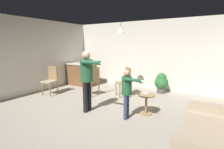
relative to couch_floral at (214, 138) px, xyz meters
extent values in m
plane|color=#9E9384|center=(-2.67, 0.58, -0.33)|extent=(7.68, 7.68, 0.00)
cube|color=silver|center=(-2.67, 3.78, 1.02)|extent=(6.40, 0.10, 2.70)
cube|color=silver|center=(-5.87, 0.58, 1.02)|extent=(0.10, 6.40, 2.70)
cube|color=tan|center=(-0.06, 0.00, -0.11)|extent=(0.89, 1.46, 0.45)
cube|color=tan|center=(-0.08, 0.81, -0.02)|extent=(0.85, 0.20, 0.63)
cylinder|color=#99754C|center=(-0.40, 0.79, -0.30)|extent=(0.05, 0.05, 0.06)
cube|color=brown|center=(-5.12, 2.75, 0.12)|extent=(1.20, 0.60, 0.91)
cube|color=beige|center=(-5.12, 2.75, 0.60)|extent=(1.26, 0.66, 0.04)
cylinder|color=#99754C|center=(-1.54, 1.13, 0.17)|extent=(0.44, 0.44, 0.03)
cylinder|color=#99754C|center=(-1.54, 1.13, -0.09)|extent=(0.06, 0.06, 0.49)
cylinder|color=#99754C|center=(-1.54, 1.13, -0.32)|extent=(0.31, 0.31, 0.03)
cylinder|color=black|center=(-2.96, 0.58, 0.08)|extent=(0.12, 0.12, 0.82)
cylinder|color=black|center=(-2.95, 0.41, 0.08)|extent=(0.12, 0.12, 0.82)
cylinder|color=#265938|center=(-2.95, 0.49, 0.77)|extent=(0.32, 0.32, 0.58)
sphere|color=#D8AD8C|center=(-2.95, 0.49, 1.17)|extent=(0.22, 0.22, 0.22)
cylinder|color=#265938|center=(-2.96, 0.68, 0.75)|extent=(0.10, 0.10, 0.54)
cylinder|color=#265938|center=(-2.67, 0.32, 1.02)|extent=(0.55, 0.13, 0.10)
cube|color=white|center=(-2.37, 0.34, 1.02)|extent=(0.13, 0.04, 0.04)
cylinder|color=#384260|center=(-1.85, 0.67, -0.03)|extent=(0.09, 0.09, 0.61)
cylinder|color=#384260|center=(-1.84, 0.55, -0.03)|extent=(0.09, 0.09, 0.61)
cylinder|color=#265938|center=(-1.84, 0.61, 0.49)|extent=(0.24, 0.24, 0.43)
sphere|color=tan|center=(-1.84, 0.61, 0.79)|extent=(0.16, 0.16, 0.16)
cylinder|color=#265938|center=(-1.85, 0.75, 0.47)|extent=(0.07, 0.07, 0.40)
cylinder|color=#265938|center=(-1.63, 0.48, 0.67)|extent=(0.41, 0.09, 0.07)
cube|color=white|center=(-1.40, 0.49, 0.67)|extent=(0.13, 0.04, 0.04)
cylinder|color=#99754C|center=(-3.64, 1.54, -0.11)|extent=(0.04, 0.04, 0.45)
cylinder|color=#99754C|center=(-3.59, 1.89, -0.11)|extent=(0.04, 0.04, 0.45)
cylinder|color=#99754C|center=(-3.99, 1.58, -0.11)|extent=(0.04, 0.04, 0.45)
cylinder|color=#99754C|center=(-3.95, 1.94, -0.11)|extent=(0.04, 0.04, 0.45)
cube|color=#7F664C|center=(-3.79, 1.74, 0.14)|extent=(0.47, 0.47, 0.05)
cube|color=#99754C|center=(-3.60, 1.71, 0.42)|extent=(0.09, 0.38, 0.50)
cylinder|color=#99754C|center=(-4.95, 1.21, -0.11)|extent=(0.04, 0.04, 0.45)
cylinder|color=#99754C|center=(-5.31, 1.17, -0.11)|extent=(0.04, 0.04, 0.45)
cylinder|color=#99754C|center=(-4.91, 0.85, -0.11)|extent=(0.04, 0.04, 0.45)
cylinder|color=#99754C|center=(-5.27, 0.81, -0.11)|extent=(0.04, 0.04, 0.45)
cube|color=tan|center=(-5.11, 1.01, 0.14)|extent=(0.46, 0.46, 0.05)
cube|color=#99754C|center=(-5.13, 1.20, 0.42)|extent=(0.38, 0.08, 0.50)
cylinder|color=#99754C|center=(-2.54, 2.23, -0.11)|extent=(0.04, 0.04, 0.45)
cylinder|color=#99754C|center=(-2.82, 2.45, -0.11)|extent=(0.04, 0.04, 0.45)
cylinder|color=#99754C|center=(-2.77, 1.95, -0.11)|extent=(0.04, 0.04, 0.45)
cylinder|color=#99754C|center=(-3.05, 2.17, -0.11)|extent=(0.04, 0.04, 0.45)
cube|color=#997F60|center=(-2.80, 2.20, 0.14)|extent=(0.59, 0.59, 0.05)
cube|color=#99754C|center=(-2.68, 2.35, 0.42)|extent=(0.32, 0.27, 0.50)
cylinder|color=#4C4742|center=(-1.78, 3.29, -0.22)|extent=(0.29, 0.29, 0.22)
sphere|color=#2D6B33|center=(-1.78, 3.29, 0.06)|extent=(0.49, 0.49, 0.49)
sphere|color=#2D6B33|center=(-1.78, 3.29, 0.23)|extent=(0.37, 0.37, 0.37)
cube|color=white|center=(-1.58, 1.16, 0.21)|extent=(0.13, 0.11, 0.04)
cone|color=silver|center=(-2.88, 2.19, 1.92)|extent=(0.32, 0.32, 0.20)
cylinder|color=black|center=(-2.88, 2.19, 2.19)|extent=(0.01, 0.01, 0.36)
camera|label=1|loc=(-0.03, -2.98, 1.45)|focal=28.09mm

